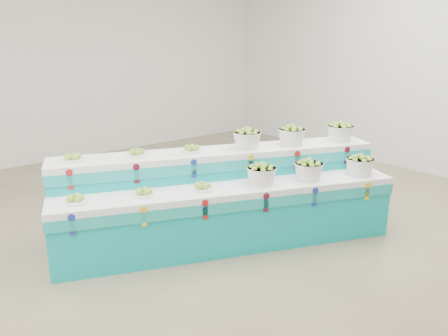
# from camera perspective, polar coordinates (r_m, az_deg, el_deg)

# --- Properties ---
(ground) EXTENTS (10.00, 10.00, 0.00)m
(ground) POSITION_cam_1_polar(r_m,az_deg,el_deg) (4.83, -3.87, -12.08)
(ground) COLOR brown
(ground) RESTS_ON ground
(back_wall) EXTENTS (10.00, 0.00, 10.00)m
(back_wall) POSITION_cam_1_polar(r_m,az_deg,el_deg) (8.84, -23.50, 13.23)
(back_wall) COLOR silver
(back_wall) RESTS_ON ground
(display_stand) EXTENTS (3.92, 2.30, 1.02)m
(display_stand) POSITION_cam_1_polar(r_m,az_deg,el_deg) (5.17, 0.00, -3.83)
(display_stand) COLOR #0DACB0
(display_stand) RESTS_ON ground
(plate_lower_left) EXTENTS (0.30, 0.30, 0.09)m
(plate_lower_left) POSITION_cam_1_polar(r_m,az_deg,el_deg) (4.66, -18.32, -3.68)
(plate_lower_left) COLOR white
(plate_lower_left) RESTS_ON display_stand
(plate_lower_mid) EXTENTS (0.30, 0.30, 0.09)m
(plate_lower_mid) POSITION_cam_1_polar(r_m,az_deg,el_deg) (4.68, -10.11, -2.97)
(plate_lower_mid) COLOR white
(plate_lower_mid) RESTS_ON display_stand
(plate_lower_right) EXTENTS (0.30, 0.30, 0.09)m
(plate_lower_right) POSITION_cam_1_polar(r_m,az_deg,el_deg) (4.79, -2.72, -2.28)
(plate_lower_right) COLOR white
(plate_lower_right) RESTS_ON display_stand
(basket_lower_left) EXTENTS (0.42, 0.42, 0.23)m
(basket_lower_left) POSITION_cam_1_polar(r_m,az_deg,el_deg) (4.96, 4.75, -0.76)
(basket_lower_left) COLOR silver
(basket_lower_left) RESTS_ON display_stand
(basket_lower_mid) EXTENTS (0.42, 0.42, 0.23)m
(basket_lower_mid) POSITION_cam_1_polar(r_m,az_deg,el_deg) (5.20, 10.66, -0.19)
(basket_lower_mid) COLOR silver
(basket_lower_mid) RESTS_ON display_stand
(basket_lower_right) EXTENTS (0.42, 0.42, 0.23)m
(basket_lower_right) POSITION_cam_1_polar(r_m,az_deg,el_deg) (5.54, 16.79, 0.41)
(basket_lower_right) COLOR silver
(basket_lower_right) RESTS_ON display_stand
(plate_upper_left) EXTENTS (0.30, 0.30, 0.09)m
(plate_upper_left) POSITION_cam_1_polar(r_m,az_deg,el_deg) (5.02, -18.59, 1.34)
(plate_upper_left) COLOR white
(plate_upper_left) RESTS_ON display_stand
(plate_upper_mid) EXTENTS (0.30, 0.30, 0.09)m
(plate_upper_mid) POSITION_cam_1_polar(r_m,az_deg,el_deg) (5.04, -10.98, 1.97)
(plate_upper_mid) COLOR white
(plate_upper_mid) RESTS_ON display_stand
(plate_upper_right) EXTENTS (0.30, 0.30, 0.09)m
(plate_upper_right) POSITION_cam_1_polar(r_m,az_deg,el_deg) (5.14, -4.09, 2.52)
(plate_upper_right) COLOR white
(plate_upper_right) RESTS_ON display_stand
(basket_upper_left) EXTENTS (0.42, 0.42, 0.23)m
(basket_upper_left) POSITION_cam_1_polar(r_m,az_deg,el_deg) (5.31, 2.94, 3.78)
(basket_upper_left) COLOR silver
(basket_upper_left) RESTS_ON display_stand
(basket_upper_mid) EXTENTS (0.42, 0.42, 0.23)m
(basket_upper_mid) POSITION_cam_1_polar(r_m,az_deg,el_deg) (5.53, 8.57, 4.14)
(basket_upper_mid) COLOR silver
(basket_upper_mid) RESTS_ON display_stand
(basket_upper_right) EXTENTS (0.42, 0.42, 0.23)m
(basket_upper_right) POSITION_cam_1_polar(r_m,az_deg,el_deg) (5.85, 14.49, 4.46)
(basket_upper_right) COLOR silver
(basket_upper_right) RESTS_ON display_stand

